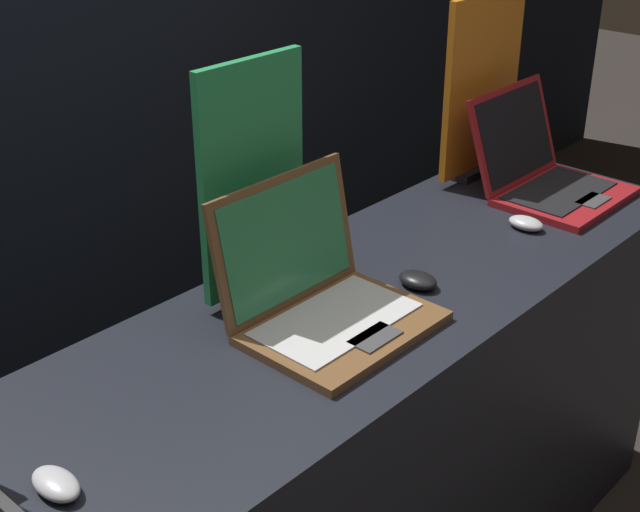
% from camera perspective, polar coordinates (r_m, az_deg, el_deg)
% --- Properties ---
extents(display_counter, '(2.32, 0.60, 0.95)m').
position_cam_1_polar(display_counter, '(2.15, -0.06, -15.08)').
color(display_counter, black).
rests_on(display_counter, ground_plane).
extents(mouse_front, '(0.06, 0.10, 0.03)m').
position_cam_1_polar(mouse_front, '(1.49, -16.55, -13.80)').
color(mouse_front, '#B2B2B7').
rests_on(mouse_front, display_counter).
extents(laptop_middle, '(0.38, 0.33, 0.29)m').
position_cam_1_polar(laptop_middle, '(1.83, 0.00, -2.41)').
color(laptop_middle, brown).
rests_on(laptop_middle, display_counter).
extents(mouse_middle, '(0.07, 0.09, 0.03)m').
position_cam_1_polar(mouse_middle, '(2.00, 6.29, -1.54)').
color(mouse_middle, black).
rests_on(mouse_middle, display_counter).
extents(promo_stand_middle, '(0.28, 0.07, 0.52)m').
position_cam_1_polar(promo_stand_middle, '(1.87, -4.36, 4.45)').
color(promo_stand_middle, black).
rests_on(promo_stand_middle, display_counter).
extents(laptop_back, '(0.36, 0.36, 0.27)m').
position_cam_1_polar(laptop_back, '(2.53, 14.20, 5.25)').
color(laptop_back, maroon).
rests_on(laptop_back, display_counter).
extents(mouse_back, '(0.06, 0.09, 0.03)m').
position_cam_1_polar(mouse_back, '(2.32, 13.05, 2.06)').
color(mouse_back, '#B2B2B7').
rests_on(mouse_back, display_counter).
extents(promo_stand_back, '(0.34, 0.07, 0.52)m').
position_cam_1_polar(promo_stand_back, '(2.58, 10.31, 10.38)').
color(promo_stand_back, black).
rests_on(promo_stand_back, display_counter).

